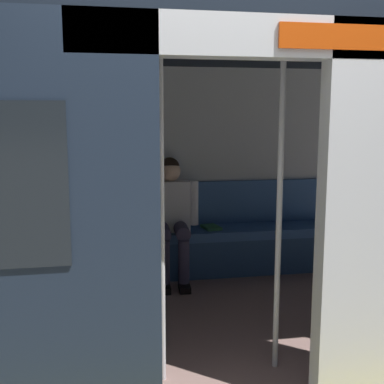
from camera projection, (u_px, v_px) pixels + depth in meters
name	position (u px, v px, depth m)	size (l,w,h in m)	color
train_car	(190.00, 134.00, 3.62)	(6.40, 2.81, 2.19)	silver
bench_seat	(176.00, 242.00, 4.84)	(3.39, 0.44, 0.46)	#38609E
person_seated	(171.00, 211.00, 4.73)	(0.55, 0.69, 1.19)	silver
handbag	(135.00, 223.00, 4.82)	(0.26, 0.15, 0.17)	brown
book	(211.00, 227.00, 4.93)	(0.15, 0.22, 0.03)	#33723F
grab_pole_door	(161.00, 215.00, 2.83)	(0.04, 0.04, 2.05)	silver
grab_pole_far	(279.00, 210.00, 2.98)	(0.04, 0.04, 2.05)	silver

